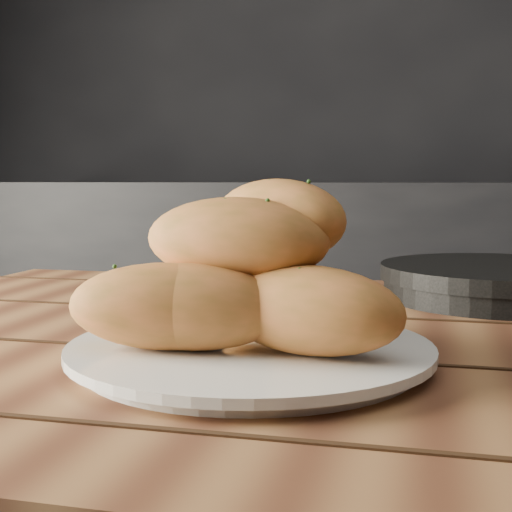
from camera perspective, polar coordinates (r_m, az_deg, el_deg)
The scene contains 6 objects.
back_wall at distance 2.30m, azimuth 19.35°, elevation 16.90°, with size 4.00×0.04×2.70m, color black.
counter at distance 2.01m, azimuth 19.27°, elevation -7.37°, with size 2.80×0.60×0.90m, color black.
table at distance 0.75m, azimuth 16.76°, elevation -14.50°, with size 1.43×0.82×0.75m.
plate at distance 0.61m, azimuth -0.45°, elevation -7.75°, with size 0.31×0.31×0.02m.
bread_rolls at distance 0.60m, azimuth -1.38°, elevation -1.85°, with size 0.29×0.23×0.14m.
skillet at distance 0.98m, azimuth 19.15°, elevation -1.95°, with size 0.44×0.31×0.05m.
Camera 1 is at (-0.20, -0.25, 0.90)m, focal length 50.00 mm.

